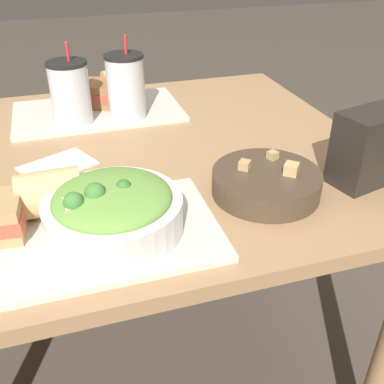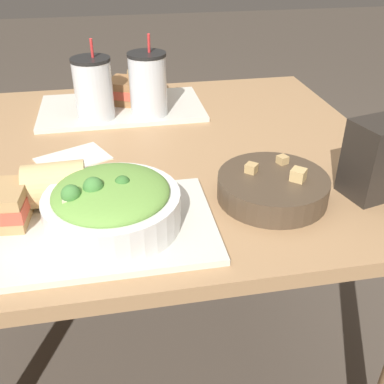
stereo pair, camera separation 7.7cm
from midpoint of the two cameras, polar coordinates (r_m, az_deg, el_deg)
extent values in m
plane|color=#4C4238|center=(1.52, -4.44, -20.63)|extent=(12.00, 12.00, 0.00)
cube|color=#A37A51|center=(1.05, -6.05, 4.48)|extent=(1.18, 0.94, 0.03)
cylinder|color=#A37A51|center=(1.70, 11.40, 0.94)|extent=(0.06, 0.06, 0.71)
cube|color=beige|center=(0.78, -10.84, -4.83)|extent=(0.45, 0.26, 0.01)
cube|color=beige|center=(1.28, -7.15, 10.50)|extent=(0.45, 0.26, 0.01)
cylinder|color=white|center=(0.76, -7.18, -2.36)|extent=(0.23, 0.23, 0.06)
ellipsoid|color=#6B9E42|center=(0.74, -7.36, -0.15)|extent=(0.19, 0.19, 0.04)
sphere|color=#38702D|center=(0.73, -5.88, 1.02)|extent=(0.03, 0.03, 0.03)
sphere|color=#427F38|center=(0.71, -12.17, -0.38)|extent=(0.03, 0.03, 0.03)
sphere|color=#427F38|center=(0.72, -9.47, 0.52)|extent=(0.03, 0.03, 0.03)
cube|color=beige|center=(0.72, -11.57, -0.72)|extent=(0.05, 0.04, 0.01)
cube|color=beige|center=(0.76, -7.93, 1.52)|extent=(0.06, 0.05, 0.01)
cylinder|color=#473828|center=(0.87, 12.69, 0.49)|extent=(0.21, 0.21, 0.05)
cylinder|color=brown|center=(0.86, 12.83, 1.52)|extent=(0.19, 0.19, 0.01)
cube|color=tan|center=(0.86, 10.09, 2.85)|extent=(0.03, 0.03, 0.02)
cube|color=tan|center=(0.90, 13.81, 3.86)|extent=(0.02, 0.02, 0.02)
cube|color=tan|center=(0.85, 15.87, 1.96)|extent=(0.04, 0.04, 0.03)
cylinder|color=tan|center=(0.83, -14.48, 0.87)|extent=(0.11, 0.08, 0.08)
cylinder|color=beige|center=(0.83, -10.98, 1.28)|extent=(0.01, 0.07, 0.07)
cube|color=olive|center=(1.30, -5.98, 11.69)|extent=(0.15, 0.14, 0.02)
cube|color=#C64C38|center=(1.30, -6.03, 12.60)|extent=(0.16, 0.14, 0.02)
cube|color=olive|center=(1.29, -6.09, 13.53)|extent=(0.15, 0.14, 0.02)
cylinder|color=tan|center=(1.35, -4.48, 13.82)|extent=(0.09, 0.09, 0.08)
cylinder|color=beige|center=(1.36, -2.90, 14.01)|extent=(0.02, 0.07, 0.07)
cylinder|color=silver|center=(1.19, -10.55, 12.57)|extent=(0.10, 0.10, 0.15)
cylinder|color=black|center=(1.19, -10.51, 12.15)|extent=(0.09, 0.09, 0.12)
cylinder|color=black|center=(1.16, -10.93, 16.17)|extent=(0.10, 0.10, 0.01)
cylinder|color=red|center=(1.16, -10.68, 17.31)|extent=(0.01, 0.01, 0.05)
cylinder|color=silver|center=(1.19, -3.72, 13.27)|extent=(0.10, 0.10, 0.15)
cylinder|color=maroon|center=(1.20, -3.71, 12.83)|extent=(0.09, 0.09, 0.13)
cylinder|color=black|center=(1.17, -3.86, 17.02)|extent=(0.10, 0.10, 0.01)
cylinder|color=red|center=(1.16, -3.53, 18.14)|extent=(0.01, 0.01, 0.05)
cube|color=silver|center=(1.02, -12.83, 4.08)|extent=(0.18, 0.16, 0.00)
camera|label=1|loc=(0.04, -87.14, 1.75)|focal=42.00mm
camera|label=2|loc=(0.04, 92.86, -1.75)|focal=42.00mm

